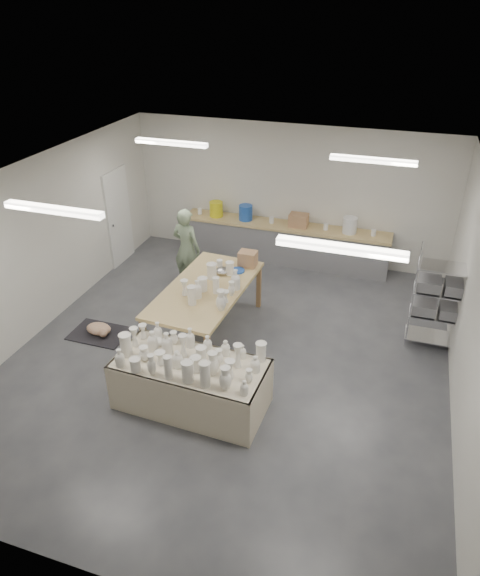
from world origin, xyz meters
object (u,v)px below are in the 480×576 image
(work_table, at_px, (212,287))
(red_stool, at_px, (193,266))
(potter, at_px, (187,248))
(drying_table, at_px, (191,381))

(work_table, distance_m, red_stool, 2.12)
(potter, bearing_deg, work_table, 138.10)
(drying_table, xyz_separation_m, potter, (-1.46, 3.30, 0.41))
(drying_table, bearing_deg, red_stool, 114.71)
(drying_table, bearing_deg, potter, 116.34)
(red_stool, bearing_deg, work_table, -57.49)
(work_table, height_order, potter, potter)
(work_table, bearing_deg, drying_table, -75.71)
(potter, relative_size, red_stool, 3.78)
(red_stool, bearing_deg, drying_table, -67.74)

